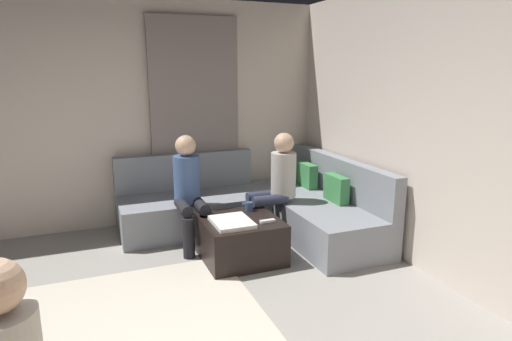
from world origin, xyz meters
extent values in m
cube|color=beige|center=(0.00, 2.94, 1.35)|extent=(6.00, 0.12, 2.70)
cube|color=beige|center=(-2.94, 0.00, 1.35)|extent=(0.12, 6.00, 2.70)
cube|color=gray|center=(-2.84, 1.30, 1.25)|extent=(0.06, 1.10, 2.50)
cube|color=gray|center=(-1.78, 2.41, 0.21)|extent=(2.10, 0.85, 0.42)
cube|color=gray|center=(-1.78, 2.76, 0.65)|extent=(2.10, 0.14, 0.45)
cube|color=gray|center=(-2.41, 1.13, 0.21)|extent=(0.85, 1.70, 0.42)
cube|color=gray|center=(-2.76, 1.13, 0.65)|extent=(0.14, 1.70, 0.45)
cube|color=#3F8C4C|center=(-2.28, 2.58, 0.54)|extent=(0.36, 0.12, 0.36)
cube|color=#3F8C4C|center=(-1.58, 2.58, 0.54)|extent=(0.36, 0.12, 0.36)
cube|color=black|center=(-1.41, 1.37, 0.21)|extent=(0.76, 0.76, 0.42)
cube|color=white|center=(-1.31, 1.25, 0.44)|extent=(0.44, 0.36, 0.04)
cylinder|color=#334C72|center=(-1.63, 1.55, 0.47)|extent=(0.08, 0.08, 0.10)
cube|color=white|center=(-1.23, 1.59, 0.43)|extent=(0.05, 0.15, 0.02)
cylinder|color=#2D3347|center=(-1.72, 1.63, 0.21)|extent=(0.12, 0.12, 0.42)
cylinder|color=#2D3347|center=(-1.90, 1.63, 0.21)|extent=(0.12, 0.12, 0.42)
cylinder|color=#2D3347|center=(-1.72, 1.83, 0.48)|extent=(0.12, 0.40, 0.12)
cylinder|color=#2D3347|center=(-1.90, 1.83, 0.48)|extent=(0.12, 0.40, 0.12)
cylinder|color=beige|center=(-1.81, 2.03, 0.73)|extent=(0.28, 0.28, 0.50)
sphere|color=#D8AD8C|center=(-1.81, 2.03, 1.09)|extent=(0.22, 0.22, 0.22)
cylinder|color=black|center=(-1.63, 1.08, 0.21)|extent=(0.12, 0.12, 0.42)
cylinder|color=black|center=(-1.63, 0.90, 0.21)|extent=(0.12, 0.12, 0.42)
cylinder|color=black|center=(-1.83, 1.08, 0.48)|extent=(0.40, 0.12, 0.12)
cylinder|color=black|center=(-1.83, 0.90, 0.48)|extent=(0.40, 0.12, 0.12)
cylinder|color=#3F598C|center=(-2.03, 0.99, 0.73)|extent=(0.28, 0.28, 0.50)
sphere|color=#D8AD8C|center=(-2.03, 0.99, 1.09)|extent=(0.22, 0.22, 0.22)
camera|label=1|loc=(2.51, -0.02, 1.88)|focal=30.91mm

